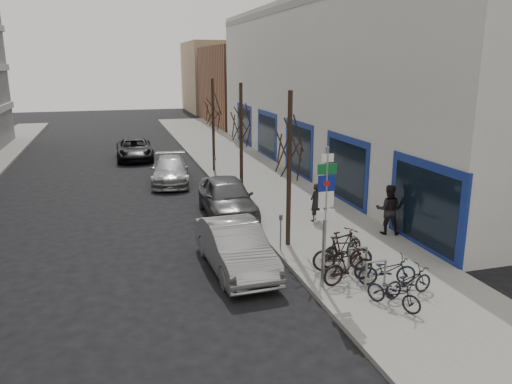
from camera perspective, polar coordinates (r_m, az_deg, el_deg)
ground at (r=14.06m, az=-1.64°, el=-12.42°), size 120.00×120.00×0.00m
sidewalk_east at (r=24.24m, az=2.70°, el=-0.50°), size 5.00×70.00×0.15m
commercial_building at (r=34.61m, az=19.77°, el=11.47°), size 20.00×32.00×10.00m
brick_building_far at (r=54.62m, az=1.01°, el=12.10°), size 12.00×14.00×8.00m
tan_building_far at (r=69.18m, az=-2.35°, el=13.03°), size 13.00×12.00×9.00m
highway_sign_pole at (r=13.88m, az=7.93°, el=-1.98°), size 0.55×0.10×4.20m
bike_rack at (r=15.58m, az=11.53°, el=-7.28°), size 0.66×2.26×0.83m
tree_near at (r=16.80m, az=3.88°, el=6.76°), size 1.80×1.80×5.50m
tree_mid at (r=22.97m, az=-1.73°, el=8.89°), size 1.80×1.80×5.50m
tree_far at (r=29.29m, az=-4.97°, el=10.08°), size 1.80×1.80×5.50m
meter_front at (r=16.93m, az=2.84°, el=-4.26°), size 0.10×0.08×1.27m
meter_mid at (r=21.98m, az=-1.82°, el=0.19°), size 0.10×0.08×1.27m
meter_back at (r=27.21m, az=-4.71°, el=2.96°), size 0.10×0.08×1.27m
bike_near_left at (r=13.72m, az=15.49°, el=-10.82°), size 1.19×1.57×0.94m
bike_near_right at (r=14.82m, az=10.57°, el=-8.30°), size 1.81×0.81×1.06m
bike_mid_curb at (r=14.96m, az=14.77°, el=-8.37°), size 1.77×0.85×1.04m
bike_mid_inner at (r=15.58m, az=9.88°, el=-6.93°), size 1.97×0.91×1.15m
bike_far_curb at (r=14.47m, az=17.04°, el=-9.50°), size 1.64×0.73×0.97m
bike_far_inner at (r=16.12m, az=9.83°, el=-6.17°), size 1.98×1.30×1.16m
parked_car_front at (r=15.78m, az=-2.39°, el=-6.29°), size 1.83×4.70×1.53m
parked_car_mid at (r=21.20m, az=-3.33°, el=-0.58°), size 2.08×4.97×1.68m
parked_car_back at (r=27.45m, az=-9.75°, el=2.44°), size 2.59×5.07×1.41m
lane_car at (r=34.80m, az=-13.72°, el=4.79°), size 2.39×5.08×1.40m
pedestrian_near at (r=20.21m, az=6.79°, el=-1.17°), size 0.68×0.63×1.56m
pedestrian_far at (r=19.16m, az=14.88°, el=-1.90°), size 0.84×0.73×1.91m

